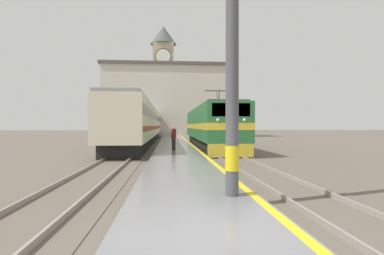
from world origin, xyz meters
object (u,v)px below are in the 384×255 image
at_px(passenger_train, 145,124).
at_px(catenary_mast, 235,41).
at_px(locomotive_train, 210,127).
at_px(clock_tower, 163,77).
at_px(person_on_platform, 174,137).

distance_m(passenger_train, catenary_mast, 29.93).
bearing_deg(catenary_mast, locomotive_train, 83.84).
relative_size(passenger_train, catenary_mast, 5.29).
relative_size(catenary_mast, clock_tower, 0.33).
bearing_deg(person_on_platform, clock_tower, 91.91).
height_order(locomotive_train, catenary_mast, catenary_mast).
bearing_deg(passenger_train, person_on_platform, -78.26).
xyz_separation_m(locomotive_train, clock_tower, (-4.81, 37.47, 10.64)).
height_order(passenger_train, catenary_mast, catenary_mast).
bearing_deg(person_on_platform, locomotive_train, 60.47).
distance_m(locomotive_train, person_on_platform, 6.85).
xyz_separation_m(locomotive_train, catenary_mast, (-2.14, -19.84, 2.14)).
distance_m(catenary_mast, person_on_platform, 14.25).
bearing_deg(person_on_platform, passenger_train, 101.74).
distance_m(passenger_train, clock_tower, 29.68).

